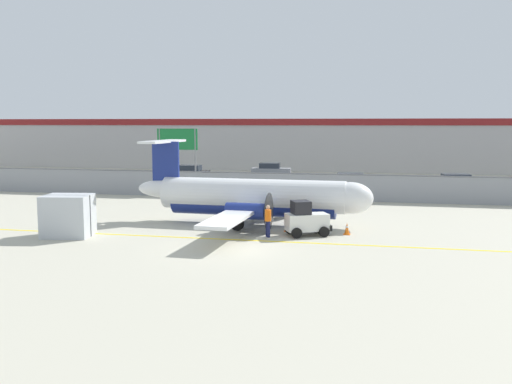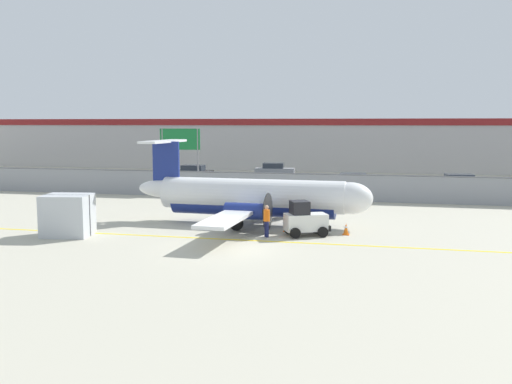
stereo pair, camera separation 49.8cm
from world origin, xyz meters
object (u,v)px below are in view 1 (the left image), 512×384
at_px(parked_car_1, 271,170).
at_px(highway_sign, 177,145).
at_px(baggage_tug, 306,220).
at_px(parked_car_3, 454,183).
at_px(parked_car_0, 189,173).
at_px(commuter_airplane, 257,197).
at_px(parked_car_2, 352,182).
at_px(traffic_cone_near_left, 347,229).
at_px(ground_crew_worker, 268,219).
at_px(traffic_cone_near_right, 288,226).
at_px(cargo_container, 68,216).

height_order(parked_car_1, highway_sign, highway_sign).
relative_size(baggage_tug, parked_car_3, 0.59).
bearing_deg(parked_car_0, parked_car_3, 167.74).
height_order(commuter_airplane, parked_car_2, commuter_airplane).
relative_size(baggage_tug, traffic_cone_near_left, 4.03).
bearing_deg(ground_crew_worker, parked_car_3, -152.16).
bearing_deg(traffic_cone_near_right, cargo_container, -161.27).
height_order(commuter_airplane, parked_car_3, commuter_airplane).
height_order(traffic_cone_near_right, parked_car_3, parked_car_3).
bearing_deg(baggage_tug, commuter_airplane, 114.35).
relative_size(parked_car_0, parked_car_2, 1.00).
bearing_deg(highway_sign, baggage_tug, -51.54).
bearing_deg(parked_car_3, parked_car_1, -35.04).
xyz_separation_m(ground_crew_worker, cargo_container, (-10.38, -1.99, 0.15)).
distance_m(parked_car_2, highway_sign, 15.31).
relative_size(ground_crew_worker, parked_car_1, 0.39).
height_order(parked_car_0, parked_car_1, same).
distance_m(traffic_cone_near_right, parked_car_0, 28.49).
relative_size(parked_car_1, highway_sign, 0.79).
distance_m(traffic_cone_near_left, parked_car_1, 31.34).
relative_size(parked_car_0, highway_sign, 0.77).
xyz_separation_m(cargo_container, parked_car_3, (22.33, 23.46, -0.21)).
height_order(traffic_cone_near_left, parked_car_0, parked_car_0).
bearing_deg(ground_crew_worker, cargo_container, -22.18).
bearing_deg(commuter_airplane, parked_car_0, 119.93).
bearing_deg(baggage_tug, parked_car_3, 39.16).
bearing_deg(cargo_container, commuter_airplane, 22.73).
xyz_separation_m(parked_car_1, highway_sign, (-5.52, -14.02, 3.24)).
height_order(traffic_cone_near_left, highway_sign, highway_sign).
bearing_deg(ground_crew_worker, baggage_tug, 169.27).
bearing_deg(cargo_container, parked_car_2, 49.22).
bearing_deg(parked_car_3, parked_car_0, -17.09).
bearing_deg(baggage_tug, parked_car_0, 95.78).
bearing_deg(cargo_container, highway_sign, 83.30).
bearing_deg(commuter_airplane, parked_car_3, 55.53).
bearing_deg(traffic_cone_near_left, highway_sign, 134.03).
distance_m(parked_car_0, highway_sign, 9.98).
xyz_separation_m(baggage_tug, ground_crew_worker, (-1.91, -0.78, 0.10)).
distance_m(commuter_airplane, cargo_container, 10.62).
xyz_separation_m(parked_car_1, parked_car_2, (9.11, -10.90, 0.00)).
xyz_separation_m(parked_car_0, parked_car_1, (7.68, 4.82, 0.00)).
xyz_separation_m(commuter_airplane, cargo_container, (-9.00, -5.61, -0.50)).
bearing_deg(parked_car_0, baggage_tug, 119.72).
bearing_deg(cargo_container, parked_car_0, 86.82).
bearing_deg(baggage_tug, traffic_cone_near_left, -5.23).
bearing_deg(baggage_tug, ground_crew_worker, 177.37).
height_order(baggage_tug, ground_crew_worker, baggage_tug).
relative_size(parked_car_1, parked_car_2, 1.03).
xyz_separation_m(baggage_tug, traffic_cone_near_right, (-1.15, 1.00, -0.54)).
distance_m(commuter_airplane, ground_crew_worker, 3.92).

